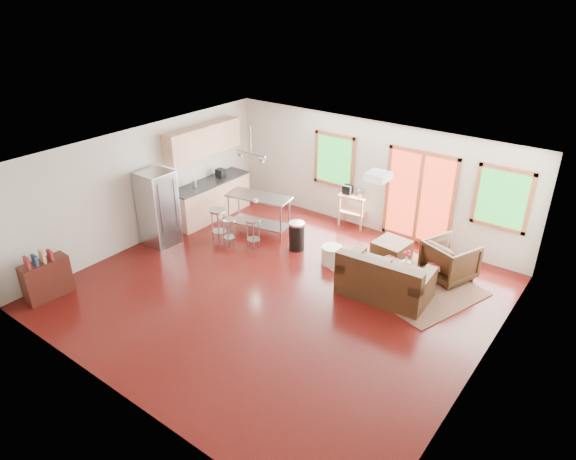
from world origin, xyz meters
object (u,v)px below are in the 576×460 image
Objects in this scene: rug at (406,281)px; armchair at (450,258)px; ottoman at (391,251)px; island at (259,208)px; kitchen_cart at (353,199)px; coffee_table at (398,270)px; loveseat at (384,280)px; refrigerator at (158,208)px.

rug is 2.91× the size of armchair.
island is at bearing -167.62° from ottoman.
island reaches higher than ottoman.
kitchen_cart reaches higher than ottoman.
kitchen_cart is at bearing 46.67° from island.
armchair is at bearing 48.65° from coffee_table.
armchair is 1.33× the size of ottoman.
refrigerator reaches higher than loveseat.
coffee_table is 3.60m from island.
coffee_table is 1.00× the size of kitchen_cart.
ottoman is 5.14m from refrigerator.
kitchen_cart is at bearing 148.02° from ottoman.
loveseat is (-0.14, -0.75, 0.34)m from rug.
loveseat is 1.69× the size of coffee_table.
rug is at bearing -41.90° from ottoman.
kitchen_cart is at bearing 48.78° from refrigerator.
refrigerator is (-4.50, -2.39, 0.63)m from ottoman.
ottoman is (-0.64, 0.57, 0.21)m from rug.
loveseat is 0.57m from coffee_table.
loveseat is 1.68× the size of kitchen_cart.
rug is 2.74m from kitchen_cart.
island is at bearing 31.80° from armchair.
rug is 1.51× the size of refrigerator.
coffee_table is at bearing 70.79° from armchair.
refrigerator reaches higher than armchair.
rug is 2.52× the size of kitchen_cart.
coffee_table reaches higher than rug.
kitchen_cart is at bearing 139.92° from coffee_table.
rug is 1.63× the size of island.
island is at bearing 178.61° from coffee_table.
island reaches higher than loveseat.
rug is at bearing 54.80° from coffee_table.
loveseat is at bearing 12.38° from refrigerator.
coffee_table is 5.30m from refrigerator.
rug is at bearing 69.17° from armchair.
armchair is 1.25m from ottoman.
kitchen_cart is (-2.76, 0.90, 0.26)m from armchair.
refrigerator is (-5.01, -1.07, 0.50)m from loveseat.
ottoman is at bearing 24.83° from armchair.
refrigerator is at bearing 45.27° from armchair.
refrigerator is (-5.73, -2.45, 0.41)m from armchair.
refrigerator is 4.48m from kitchen_cart.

